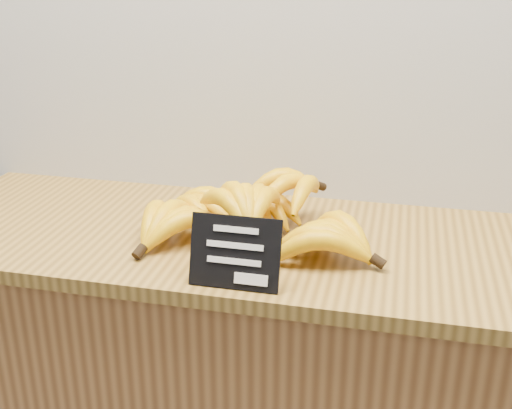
# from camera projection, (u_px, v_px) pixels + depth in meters

# --- Properties ---
(counter_top) EXTENTS (1.53, 0.54, 0.03)m
(counter_top) POSITION_uv_depth(u_px,v_px,m) (261.00, 242.00, 1.36)
(counter_top) COLOR olive
(counter_top) RESTS_ON counter
(chalkboard_sign) EXTENTS (0.16, 0.04, 0.13)m
(chalkboard_sign) POSITION_uv_depth(u_px,v_px,m) (235.00, 253.00, 1.14)
(chalkboard_sign) COLOR black
(chalkboard_sign) RESTS_ON counter_top
(banana_pile) EXTENTS (0.57, 0.42, 0.13)m
(banana_pile) POSITION_uv_depth(u_px,v_px,m) (248.00, 214.00, 1.34)
(banana_pile) COLOR #EBB609
(banana_pile) RESTS_ON counter_top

